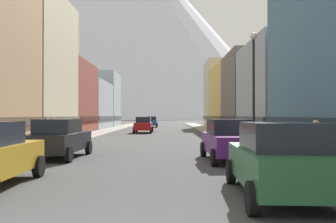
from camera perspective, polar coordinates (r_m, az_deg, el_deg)
sidewalk_left at (r=40.08m, az=-10.40°, el=-3.30°), size 2.50×100.00×0.15m
sidewalk_right at (r=39.72m, az=7.64°, el=-3.33°), size 2.50×100.00×0.15m
storefront_left_2 at (r=32.37m, az=-21.53°, el=6.22°), size 6.88×9.67×11.94m
storefront_left_3 at (r=41.36m, az=-16.61°, el=1.92°), size 6.98×9.47×7.83m
storefront_left_4 at (r=52.04m, az=-12.69°, el=0.80°), size 6.32×12.01×6.73m
storefront_left_5 at (r=62.78m, az=-10.95°, el=1.68°), size 7.40×8.60×9.25m
storefront_right_2 at (r=30.13m, az=19.59°, el=2.82°), size 7.53×10.05×7.77m
storefront_right_3 at (r=39.75m, az=14.75°, el=2.57°), size 7.48×8.93×8.61m
storefront_right_4 at (r=50.18m, az=11.02°, el=1.87°), size 6.33×12.26×8.56m
storefront_right_5 at (r=60.74m, az=9.21°, el=2.55°), size 6.48×8.62×10.97m
car_left_1 at (r=17.16m, az=-16.58°, el=-4.09°), size 2.18×4.45×1.78m
car_right_0 at (r=8.97m, az=17.50°, el=-7.28°), size 2.25×4.48×1.78m
car_right_1 at (r=15.69m, az=9.97°, el=-4.44°), size 2.18×4.45×1.78m
car_driving_0 at (r=59.44m, az=-2.39°, el=-1.64°), size 2.06×4.40×1.78m
car_driving_1 at (r=40.54m, az=-3.64°, el=-2.11°), size 2.06×4.40×1.78m
trash_bin_right at (r=14.62m, az=21.17°, el=-5.69°), size 0.59×0.59×0.98m
potted_plant_0 at (r=23.95m, az=14.41°, el=-3.86°), size 0.51×0.51×0.87m
pedestrian_0 at (r=29.66m, az=-14.22°, el=-2.55°), size 0.36×0.36×1.71m
pedestrian_1 at (r=24.28m, az=-17.52°, el=-2.93°), size 0.36×0.36×1.74m
pedestrian_2 at (r=13.40m, az=22.68°, el=-5.02°), size 0.36×0.36×1.64m
streetlamp_right at (r=18.13m, az=13.69°, el=5.85°), size 0.36×0.36×5.86m
mountain_backdrop at (r=274.19m, az=-6.10°, el=13.41°), size 229.64×229.64×136.94m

